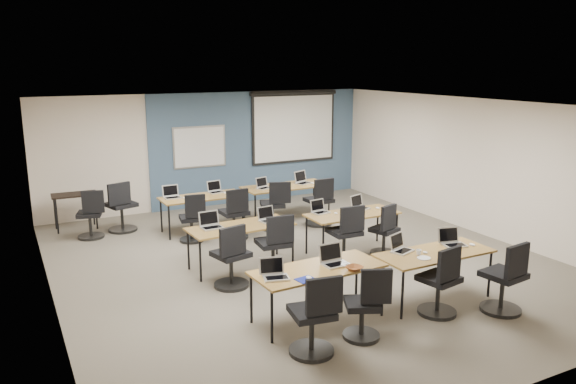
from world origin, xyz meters
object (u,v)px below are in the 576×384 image
task_chair_1 (366,310)px  laptop_6 (320,210)px  training_table_front_right (435,255)px  whiteboard (200,147)px  task_chair_3 (506,283)px  training_table_mid_left (241,228)px  task_chair_7 (385,234)px  training_table_mid_right (352,216)px  laptop_5 (268,217)px  laptop_9 (215,190)px  laptop_4 (211,224)px  task_chair_4 (232,261)px  task_chair_6 (346,238)px  laptop_0 (274,273)px  laptop_3 (452,241)px  training_table_front_left (318,271)px  laptop_1 (334,259)px  task_chair_0 (315,322)px  task_chair_5 (275,250)px  utility_table (74,199)px  task_chair_11 (320,205)px  spare_chair_a (121,211)px  spare_chair_b (91,218)px  laptop_7 (359,206)px  projector_screen (294,123)px  training_table_back_left (203,199)px  laptop_10 (263,186)px  laptop_8 (172,195)px  training_table_back_right (286,187)px  laptop_2 (400,247)px  task_chair_10 (274,209)px  laptop_11 (302,180)px

task_chair_1 → laptop_6: bearing=93.9°
training_table_front_right → whiteboard: bearing=100.1°
task_chair_3 → training_table_mid_left: bearing=119.7°
task_chair_3 → task_chair_7: task_chair_3 is taller
training_table_mid_right → task_chair_7: size_ratio=1.76×
training_table_mid_left → laptop_5: bearing=3.3°
laptop_9 → task_chair_3: bearing=-77.8°
task_chair_3 → laptop_4: size_ratio=3.02×
training_table_mid_left → task_chair_1: size_ratio=1.85×
task_chair_4 → task_chair_6: 2.17m
laptop_0 → laptop_3: bearing=13.8°
training_table_front_left → laptop_1: (0.27, 0.04, 0.11)m
whiteboard → task_chair_7: (1.79, -4.83, -1.06)m
task_chair_0 → laptop_9: task_chair_0 is taller
laptop_3 → task_chair_3: (0.13, -0.92, -0.36)m
task_chair_5 → laptop_6: task_chair_5 is taller
training_table_mid_right → utility_table: utility_table is taller
task_chair_1 → task_chair_3: (2.14, -0.26, 0.04)m
training_table_mid_right → task_chair_11: task_chair_11 is taller
task_chair_0 → spare_chair_a: 6.21m
spare_chair_b → laptop_7: bearing=-16.6°
projector_screen → laptop_1: bearing=-113.6°
training_table_back_left → task_chair_5: size_ratio=1.64×
task_chair_6 → task_chair_7: 0.83m
laptop_0 → laptop_10: laptop_0 is taller
task_chair_5 → spare_chair_a: bearing=121.1°
laptop_9 → spare_chair_a: size_ratio=0.29×
task_chair_0 → laptop_3: (2.78, 0.71, 0.37)m
laptop_0 → laptop_8: 4.80m
training_table_front_right → laptop_10: (-0.42, 4.93, 0.11)m
task_chair_1 → task_chair_6: bearing=86.6°
training_table_mid_left → task_chair_11: 2.92m
training_table_back_right → task_chair_7: task_chair_7 is taller
training_table_front_right → laptop_2: 0.50m
laptop_3 → laptop_9: 5.27m
spare_chair_a → laptop_8: bearing=-48.6°
whiteboard → training_table_back_right: bearing=-52.4°
laptop_6 → task_chair_10: size_ratio=0.29×
training_table_back_right → task_chair_1: (-1.71, -5.48, -0.30)m
task_chair_1 → laptop_11: bearing=93.4°
task_chair_1 → task_chair_10: task_chair_10 is taller
laptop_9 → laptop_1: bearing=-98.0°
training_table_back_left → laptop_1: (0.28, -4.58, 0.11)m
training_table_back_right → laptop_7: bearing=-84.0°
whiteboard → laptop_0: bearing=-100.8°
laptop_4 → laptop_7: size_ratio=1.05×
projector_screen → training_table_front_left: 7.28m
task_chair_7 → laptop_6: bearing=124.1°
training_table_front_left → laptop_5: 2.40m
laptop_4 → laptop_2: bearing=-52.1°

